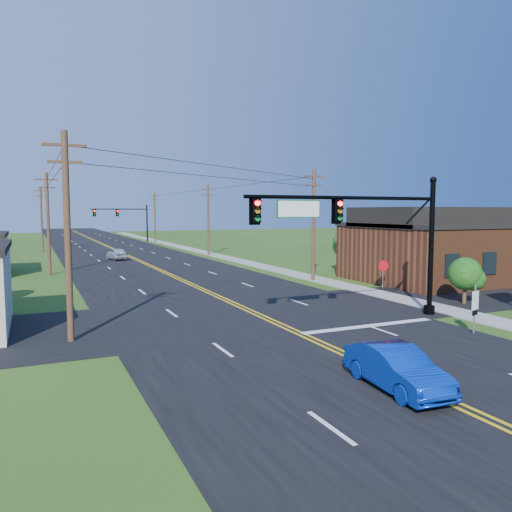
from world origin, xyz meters
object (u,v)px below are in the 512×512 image
signal_mast_far (123,217)px  route_sign (475,305)px  signal_mast_main (364,229)px  stop_sign (383,269)px  blue_car (396,369)px

signal_mast_far → route_sign: (3.06, -76.21, -3.19)m
signal_mast_main → route_sign: bearing=-53.1°
signal_mast_far → stop_sign: (7.37, -64.29, -2.98)m
blue_car → route_sign: (8.08, 4.26, 0.67)m
route_sign → stop_sign: bearing=53.9°
signal_mast_main → blue_car: size_ratio=2.71×
signal_mast_main → route_sign: signal_mast_main is taller
signal_mast_far → route_sign: bearing=-87.7°
signal_mast_far → blue_car: signal_mast_far is taller
blue_car → stop_sign: bearing=57.1°
signal_mast_main → blue_car: signal_mast_main is taller
signal_mast_main → route_sign: (3.16, -4.21, -3.40)m
blue_car → stop_sign: (12.39, 16.19, 0.88)m
signal_mast_far → stop_sign: bearing=-83.5°
signal_mast_main → blue_car: 10.61m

